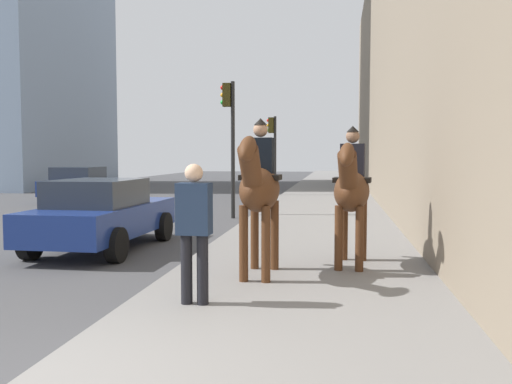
% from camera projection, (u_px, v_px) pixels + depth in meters
% --- Properties ---
extents(mounted_horse_near, '(2.15, 0.61, 2.35)m').
position_uv_depth(mounted_horse_near, '(259.00, 188.00, 8.08)').
color(mounted_horse_near, '#4C2B16').
rests_on(mounted_horse_near, sidewalk_slab).
extents(mounted_horse_far, '(2.15, 0.71, 2.28)m').
position_uv_depth(mounted_horse_far, '(351.00, 189.00, 8.82)').
color(mounted_horse_far, '#4C2B16').
rests_on(mounted_horse_far, sidewalk_slab).
extents(pedestrian_greeting, '(0.27, 0.40, 1.70)m').
position_uv_depth(pedestrian_greeting, '(194.00, 224.00, 6.58)').
color(pedestrian_greeting, black).
rests_on(pedestrian_greeting, sidewalk_slab).
extents(car_near_lane, '(4.18, 1.94, 1.44)m').
position_uv_depth(car_near_lane, '(102.00, 214.00, 11.08)').
color(car_near_lane, navy).
rests_on(car_near_lane, ground).
extents(car_mid_lane, '(3.83, 2.14, 1.44)m').
position_uv_depth(car_mid_lane, '(81.00, 184.00, 22.59)').
color(car_mid_lane, navy).
rests_on(car_mid_lane, ground).
extents(traffic_light_near_curb, '(0.20, 0.44, 4.13)m').
position_uv_depth(traffic_light_near_curb, '(230.00, 128.00, 16.51)').
color(traffic_light_near_curb, black).
rests_on(traffic_light_near_curb, ground).
extents(traffic_light_far_curb, '(0.20, 0.44, 3.67)m').
position_uv_depth(traffic_light_far_curb, '(273.00, 143.00, 24.77)').
color(traffic_light_far_curb, black).
rests_on(traffic_light_far_curb, ground).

